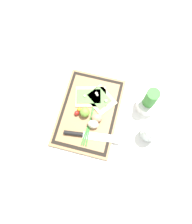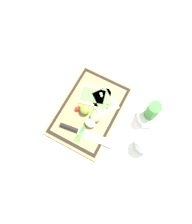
{
  "view_description": "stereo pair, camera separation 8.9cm",
  "coord_description": "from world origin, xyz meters",
  "px_view_note": "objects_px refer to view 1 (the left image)",
  "views": [
    {
      "loc": [
        0.36,
        0.13,
        1.13
      ],
      "look_at": [
        0.0,
        0.04,
        0.04
      ],
      "focal_mm": 35.0,
      "sensor_mm": 36.0,
      "label": 1
    },
    {
      "loc": [
        0.33,
        0.22,
        1.13
      ],
      "look_at": [
        0.0,
        0.04,
        0.04
      ],
      "focal_mm": 35.0,
      "sensor_mm": 36.0,
      "label": 2
    }
  ],
  "objects_px": {
    "pizza_slice_near": "(90,97)",
    "egg_pink": "(93,124)",
    "herb_pot": "(148,102)",
    "sauce_jar": "(150,132)",
    "lime": "(85,112)",
    "cherry_tomato_red": "(77,113)",
    "cherry_tomato_yellow": "(79,109)",
    "pizza_slice_far": "(100,99)",
    "egg_brown": "(97,118)",
    "knife": "(83,135)"
  },
  "relations": [
    {
      "from": "sauce_jar",
      "to": "egg_pink",
      "type": "bearing_deg",
      "value": -84.26
    },
    {
      "from": "herb_pot",
      "to": "sauce_jar",
      "type": "distance_m",
      "value": 0.16
    },
    {
      "from": "lime",
      "to": "cherry_tomato_yellow",
      "type": "distance_m",
      "value": 0.04
    },
    {
      "from": "knife",
      "to": "lime",
      "type": "xyz_separation_m",
      "value": [
        -0.12,
        -0.02,
        0.02
      ]
    },
    {
      "from": "pizza_slice_far",
      "to": "egg_brown",
      "type": "bearing_deg",
      "value": 3.82
    },
    {
      "from": "herb_pot",
      "to": "sauce_jar",
      "type": "xyz_separation_m",
      "value": [
        0.15,
        0.04,
        -0.01
      ]
    },
    {
      "from": "egg_pink",
      "to": "cherry_tomato_red",
      "type": "bearing_deg",
      "value": -111.49
    },
    {
      "from": "cherry_tomato_red",
      "to": "herb_pot",
      "type": "relative_size",
      "value": 0.14
    },
    {
      "from": "pizza_slice_near",
      "to": "cherry_tomato_yellow",
      "type": "distance_m",
      "value": 0.1
    },
    {
      "from": "pizza_slice_far",
      "to": "egg_pink",
      "type": "xyz_separation_m",
      "value": [
        0.15,
        -0.0,
        0.02
      ]
    },
    {
      "from": "egg_pink",
      "to": "pizza_slice_near",
      "type": "bearing_deg",
      "value": -160.19
    },
    {
      "from": "egg_pink",
      "to": "lime",
      "type": "height_order",
      "value": "lime"
    },
    {
      "from": "cherry_tomato_yellow",
      "to": "herb_pot",
      "type": "xyz_separation_m",
      "value": [
        -0.12,
        0.35,
        0.03
      ]
    },
    {
      "from": "knife",
      "to": "lime",
      "type": "relative_size",
      "value": 5.5
    },
    {
      "from": "egg_pink",
      "to": "sauce_jar",
      "type": "distance_m",
      "value": 0.29
    },
    {
      "from": "knife",
      "to": "egg_brown",
      "type": "relative_size",
      "value": 5.11
    },
    {
      "from": "knife",
      "to": "egg_brown",
      "type": "bearing_deg",
      "value": 154.43
    },
    {
      "from": "cherry_tomato_red",
      "to": "sauce_jar",
      "type": "relative_size",
      "value": 0.22
    },
    {
      "from": "egg_pink",
      "to": "lime",
      "type": "xyz_separation_m",
      "value": [
        -0.05,
        -0.06,
        0.0
      ]
    },
    {
      "from": "pizza_slice_near",
      "to": "sauce_jar",
      "type": "height_order",
      "value": "sauce_jar"
    },
    {
      "from": "egg_pink",
      "to": "sauce_jar",
      "type": "xyz_separation_m",
      "value": [
        -0.03,
        0.29,
        0.01
      ]
    },
    {
      "from": "lime",
      "to": "cherry_tomato_red",
      "type": "bearing_deg",
      "value": -74.66
    },
    {
      "from": "pizza_slice_near",
      "to": "cherry_tomato_red",
      "type": "relative_size",
      "value": 7.61
    },
    {
      "from": "cherry_tomato_yellow",
      "to": "herb_pot",
      "type": "relative_size",
      "value": 0.13
    },
    {
      "from": "lime",
      "to": "pizza_slice_far",
      "type": "bearing_deg",
      "value": 149.03
    },
    {
      "from": "lime",
      "to": "cherry_tomato_yellow",
      "type": "bearing_deg",
      "value": -108.39
    },
    {
      "from": "cherry_tomato_red",
      "to": "pizza_slice_far",
      "type": "bearing_deg",
      "value": 137.45
    },
    {
      "from": "pizza_slice_near",
      "to": "lime",
      "type": "bearing_deg",
      "value": -1.59
    },
    {
      "from": "pizza_slice_far",
      "to": "lime",
      "type": "bearing_deg",
      "value": -30.97
    },
    {
      "from": "pizza_slice_far",
      "to": "egg_brown",
      "type": "height_order",
      "value": "egg_brown"
    },
    {
      "from": "egg_pink",
      "to": "lime",
      "type": "bearing_deg",
      "value": -131.4
    },
    {
      "from": "herb_pot",
      "to": "egg_brown",
      "type": "bearing_deg",
      "value": -59.57
    },
    {
      "from": "pizza_slice_near",
      "to": "pizza_slice_far",
      "type": "relative_size",
      "value": 1.03
    },
    {
      "from": "lime",
      "to": "herb_pot",
      "type": "xyz_separation_m",
      "value": [
        -0.13,
        0.31,
        0.02
      ]
    },
    {
      "from": "cherry_tomato_red",
      "to": "cherry_tomato_yellow",
      "type": "bearing_deg",
      "value": 164.28
    },
    {
      "from": "lime",
      "to": "sauce_jar",
      "type": "bearing_deg",
      "value": 86.4
    },
    {
      "from": "knife",
      "to": "egg_brown",
      "type": "xyz_separation_m",
      "value": [
        -0.1,
        0.05,
        0.01
      ]
    },
    {
      "from": "pizza_slice_near",
      "to": "cherry_tomato_yellow",
      "type": "height_order",
      "value": "same"
    },
    {
      "from": "egg_pink",
      "to": "cherry_tomato_red",
      "type": "xyz_separation_m",
      "value": [
        -0.04,
        -0.1,
        -0.01
      ]
    },
    {
      "from": "knife",
      "to": "egg_brown",
      "type": "distance_m",
      "value": 0.11
    },
    {
      "from": "egg_pink",
      "to": "cherry_tomato_yellow",
      "type": "height_order",
      "value": "egg_pink"
    },
    {
      "from": "egg_pink",
      "to": "sauce_jar",
      "type": "height_order",
      "value": "sauce_jar"
    },
    {
      "from": "cherry_tomato_red",
      "to": "sauce_jar",
      "type": "height_order",
      "value": "sauce_jar"
    },
    {
      "from": "egg_pink",
      "to": "cherry_tomato_yellow",
      "type": "xyz_separation_m",
      "value": [
        -0.06,
        -0.09,
        -0.01
      ]
    },
    {
      "from": "pizza_slice_near",
      "to": "egg_pink",
      "type": "distance_m",
      "value": 0.16
    },
    {
      "from": "pizza_slice_near",
      "to": "cherry_tomato_red",
      "type": "height_order",
      "value": "cherry_tomato_red"
    },
    {
      "from": "knife",
      "to": "herb_pot",
      "type": "height_order",
      "value": "herb_pot"
    },
    {
      "from": "lime",
      "to": "pizza_slice_near",
      "type": "bearing_deg",
      "value": 178.41
    },
    {
      "from": "pizza_slice_far",
      "to": "knife",
      "type": "distance_m",
      "value": 0.22
    },
    {
      "from": "egg_pink",
      "to": "knife",
      "type": "bearing_deg",
      "value": -31.53
    }
  ]
}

